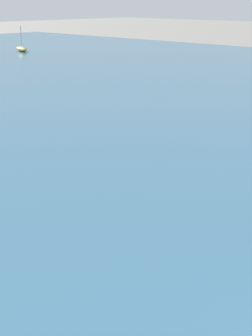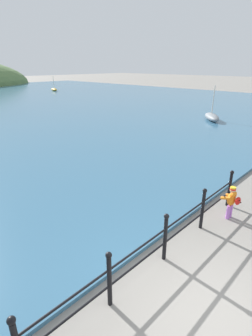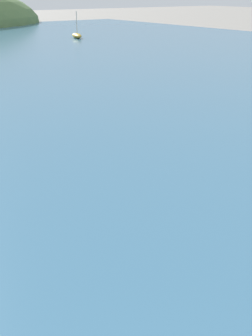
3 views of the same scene
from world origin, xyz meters
name	(u,v)px [view 1 (image 1 of 3)]	position (x,y,z in m)	size (l,w,h in m)	color
boat_far_right	(22,49)	(21.13, 38.72, 0.33)	(1.38, 2.51, 2.35)	gold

